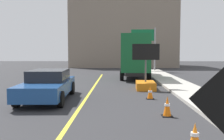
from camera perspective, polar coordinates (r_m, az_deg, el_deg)
The scene contains 9 objects.
lane_center_stripe at distance 6.68m, azimuth -12.15°, elevation -15.20°, with size 0.14×36.00×0.01m, color yellow.
arrow_board_trailer at distance 14.73m, azimuth 7.80°, elevation -2.61°, with size 1.60×1.84×2.70m.
box_truck at distance 20.89m, azimuth 5.36°, elevation 3.33°, with size 2.63×6.99×3.59m.
pickup_car at distance 11.79m, azimuth -14.63°, elevation -3.35°, with size 2.13×4.78×1.38m.
highway_guide_sign at distance 28.46m, azimuth 8.35°, elevation 6.57°, with size 2.79×0.30×5.00m.
far_building_block at distance 39.28m, azimuth 2.55°, elevation 8.03°, with size 15.55×9.97×9.72m, color gray.
traffic_cone_near_sign at distance 6.06m, azimuth 18.70°, elevation -14.41°, with size 0.36×0.36×0.62m.
traffic_cone_mid_lane at distance 8.73m, azimuth 12.72°, elevation -8.25°, with size 0.36×0.36×0.71m.
traffic_cone_far_lane at distance 11.76m, azimuth 8.87°, elevation -5.19°, with size 0.36×0.36×0.63m.
Camera 1 is at (1.49, -0.13, 2.21)m, focal length 39.33 mm.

